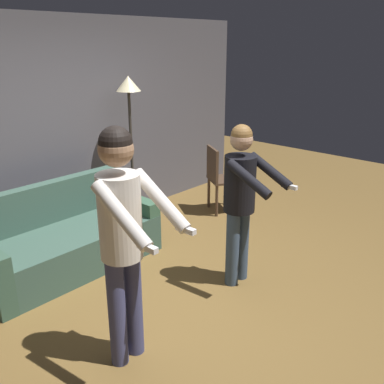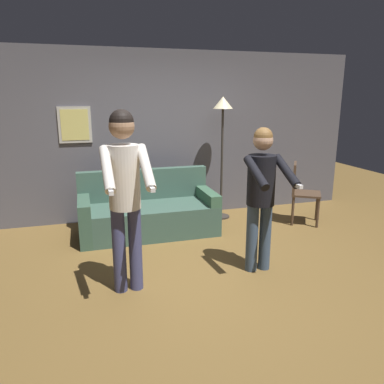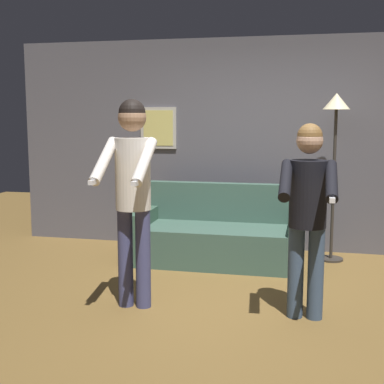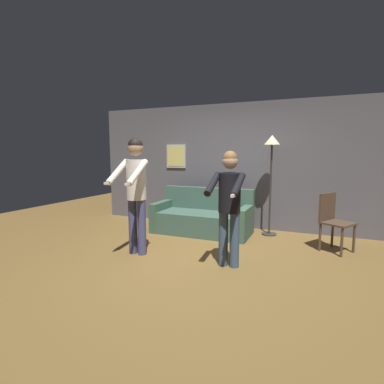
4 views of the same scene
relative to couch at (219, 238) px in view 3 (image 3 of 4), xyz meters
name	(u,v)px [view 3 (image 3 of 4)]	position (x,y,z in m)	size (l,w,h in m)	color
ground_plane	(242,306)	(0.44, -1.38, -0.28)	(12.00, 12.00, 0.00)	brown
back_wall_assembly	(265,145)	(0.43, 0.76, 1.02)	(6.40, 0.09, 2.60)	#55535B
couch	(219,238)	(0.00, 0.00, 0.00)	(1.90, 0.86, 0.87)	#3B584B
torchiere_lamp	(336,126)	(1.25, 0.36, 1.27)	(0.30, 0.30, 1.91)	#332D28
person_standing_left	(132,182)	(-0.48, -1.60, 0.82)	(0.44, 0.68, 1.79)	#3F426D
person_standing_right	(308,204)	(0.98, -1.55, 0.67)	(0.43, 0.65, 1.60)	#3A4D67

